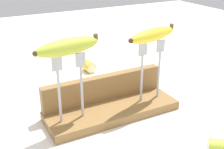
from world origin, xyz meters
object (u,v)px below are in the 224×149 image
Objects in this scene: banana_raised_left at (68,47)px; banana_chunk_near at (89,66)px; fork_fallen_near at (98,84)px; banana_chunk_far at (217,147)px; fork_stand_right at (151,65)px; fork_stand_left at (70,82)px; banana_raised_right at (153,35)px.

banana_chunk_near is (0.20, 0.34, -0.20)m from banana_raised_left.
fork_fallen_near is 2.83× the size of banana_chunk_near.
banana_chunk_far is at bearing -84.71° from banana_chunk_near.
banana_raised_left reaches higher than fork_stand_right.
fork_stand_right is at bearing 0.00° from banana_raised_left.
fork_fallen_near is at bearing 49.73° from fork_stand_left.
banana_raised_left reaches higher than fork_stand_left.
banana_raised_right reaches higher than fork_fallen_near.
banana_chunk_near is at bearing 59.63° from banana_raised_left.
banana_raised_right reaches higher than banana_chunk_far.
fork_stand_left is 1.01× the size of fork_stand_right.
banana_raised_right is 0.34m from banana_chunk_far.
fork_fallen_near is at bearing 109.40° from fork_stand_right.
fork_fallen_near is at bearing 109.38° from banana_raised_right.
banana_raised_left is at bearing -130.28° from fork_fallen_near.
banana_raised_right reaches higher than fork_stand_left.
fork_stand_right is (0.25, -0.00, -0.00)m from fork_stand_left.
fork_fallen_near is (0.17, 0.21, -0.13)m from fork_stand_left.
banana_chunk_near is (-0.05, 0.34, -0.20)m from banana_raised_right.
banana_raised_left is (-0.25, -0.00, 0.09)m from fork_stand_right.
fork_fallen_near is 0.48m from banana_chunk_far.
banana_raised_left is at bearing 133.37° from banana_chunk_far.
fork_fallen_near is 2.97× the size of banana_chunk_far.
banana_raised_right is (-0.00, -0.00, 0.09)m from fork_stand_right.
banana_raised_right is at bearing -0.00° from fork_stand_left.
banana_chunk_far is (0.25, -0.27, -0.21)m from banana_raised_left.
fork_stand_left is at bearing 10.14° from banana_raised_left.
fork_stand_right is 3.23× the size of banana_chunk_far.
banana_raised_right reaches higher than banana_chunk_near.
fork_stand_right is 0.98× the size of banana_raised_right.
fork_fallen_near is 0.13m from banana_chunk_near.
banana_chunk_near is (-0.05, 0.34, -0.11)m from fork_stand_right.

